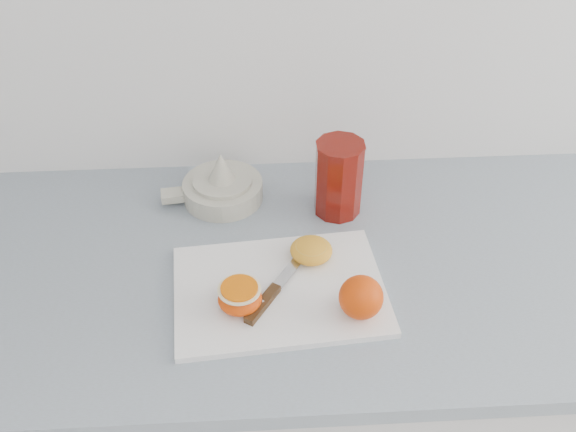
{
  "coord_description": "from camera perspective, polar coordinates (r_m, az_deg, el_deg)",
  "views": [
    {
      "loc": [
        -0.07,
        0.87,
        1.67
      ],
      "look_at": [
        -0.02,
        1.74,
        0.96
      ],
      "focal_mm": 40.0,
      "sensor_mm": 36.0,
      "label": 1
    }
  ],
  "objects": [
    {
      "name": "half_orange",
      "position": [
        1.03,
        -4.3,
        -7.21
      ],
      "size": [
        0.07,
        0.07,
        0.04
      ],
      "color": "red",
      "rests_on": "cutting_board"
    },
    {
      "name": "citrus_juicer",
      "position": [
        1.27,
        -5.92,
        2.62
      ],
      "size": [
        0.2,
        0.16,
        0.11
      ],
      "color": "beige",
      "rests_on": "counter"
    },
    {
      "name": "squeezed_shell",
      "position": [
        1.12,
        2.08,
        -3.04
      ],
      "size": [
        0.07,
        0.07,
        0.03
      ],
      "color": "orange",
      "rests_on": "cutting_board"
    },
    {
      "name": "whole_orange",
      "position": [
        1.02,
        6.51,
        -7.19
      ],
      "size": [
        0.07,
        0.07,
        0.07
      ],
      "color": "red",
      "rests_on": "cutting_board"
    },
    {
      "name": "red_tumbler",
      "position": [
        1.21,
        4.51,
        3.15
      ],
      "size": [
        0.09,
        0.09,
        0.15
      ],
      "color": "maroon",
      "rests_on": "counter"
    },
    {
      "name": "paring_knife",
      "position": [
        1.05,
        -1.75,
        -7.19
      ],
      "size": [
        0.13,
        0.18,
        0.01
      ],
      "color": "#432B16",
      "rests_on": "cutting_board"
    },
    {
      "name": "counter",
      "position": [
        1.48,
        0.35,
        -16.46
      ],
      "size": [
        2.5,
        0.64,
        0.89
      ],
      "color": "silver",
      "rests_on": "ground"
    },
    {
      "name": "cutting_board",
      "position": [
        1.08,
        -0.76,
        -6.61
      ],
      "size": [
        0.37,
        0.28,
        0.01
      ],
      "primitive_type": "cube",
      "rotation": [
        0.0,
        0.0,
        0.08
      ],
      "color": "white",
      "rests_on": "counter"
    }
  ]
}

